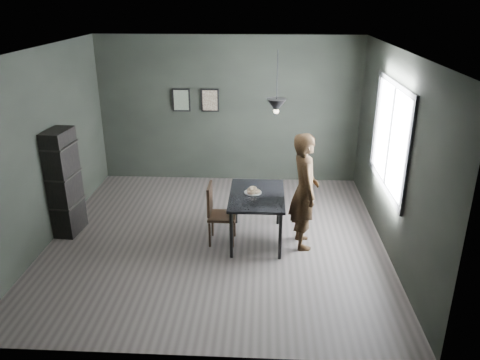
{
  "coord_description": "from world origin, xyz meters",
  "views": [
    {
      "loc": [
        0.69,
        -6.29,
        3.49
      ],
      "look_at": [
        0.35,
        0.05,
        0.95
      ],
      "focal_mm": 35.0,
      "sensor_mm": 36.0,
      "label": 1
    }
  ],
  "objects_px": {
    "cafe_table": "(257,199)",
    "wood_chair": "(217,210)",
    "white_plate": "(253,193)",
    "shelf_unit": "(64,183)",
    "pendant_lamp": "(276,105)",
    "woman": "(304,191)"
  },
  "relations": [
    {
      "from": "white_plate",
      "to": "wood_chair",
      "type": "distance_m",
      "value": 0.59
    },
    {
      "from": "woman",
      "to": "shelf_unit",
      "type": "xyz_separation_m",
      "value": [
        -3.6,
        0.22,
        -0.04
      ]
    },
    {
      "from": "woman",
      "to": "shelf_unit",
      "type": "relative_size",
      "value": 1.05
    },
    {
      "from": "wood_chair",
      "to": "pendant_lamp",
      "type": "bearing_deg",
      "value": 13.24
    },
    {
      "from": "cafe_table",
      "to": "woman",
      "type": "height_order",
      "value": "woman"
    },
    {
      "from": "white_plate",
      "to": "pendant_lamp",
      "type": "distance_m",
      "value": 1.33
    },
    {
      "from": "woman",
      "to": "cafe_table",
      "type": "bearing_deg",
      "value": 73.82
    },
    {
      "from": "woman",
      "to": "pendant_lamp",
      "type": "relative_size",
      "value": 1.99
    },
    {
      "from": "wood_chair",
      "to": "shelf_unit",
      "type": "relative_size",
      "value": 0.56
    },
    {
      "from": "pendant_lamp",
      "to": "cafe_table",
      "type": "bearing_deg",
      "value": -158.2
    },
    {
      "from": "cafe_table",
      "to": "woman",
      "type": "distance_m",
      "value": 0.71
    },
    {
      "from": "cafe_table",
      "to": "shelf_unit",
      "type": "bearing_deg",
      "value": 177.77
    },
    {
      "from": "wood_chair",
      "to": "shelf_unit",
      "type": "xyz_separation_m",
      "value": [
        -2.33,
        0.2,
        0.3
      ]
    },
    {
      "from": "cafe_table",
      "to": "wood_chair",
      "type": "xyz_separation_m",
      "value": [
        -0.59,
        -0.08,
        -0.15
      ]
    },
    {
      "from": "white_plate",
      "to": "pendant_lamp",
      "type": "relative_size",
      "value": 0.27
    },
    {
      "from": "white_plate",
      "to": "shelf_unit",
      "type": "height_order",
      "value": "shelf_unit"
    },
    {
      "from": "white_plate",
      "to": "pendant_lamp",
      "type": "height_order",
      "value": "pendant_lamp"
    },
    {
      "from": "cafe_table",
      "to": "white_plate",
      "type": "distance_m",
      "value": 0.11
    },
    {
      "from": "cafe_table",
      "to": "wood_chair",
      "type": "height_order",
      "value": "wood_chair"
    },
    {
      "from": "white_plate",
      "to": "shelf_unit",
      "type": "relative_size",
      "value": 0.14
    },
    {
      "from": "cafe_table",
      "to": "pendant_lamp",
      "type": "distance_m",
      "value": 1.41
    },
    {
      "from": "white_plate",
      "to": "wood_chair",
      "type": "bearing_deg",
      "value": -167.37
    }
  ]
}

